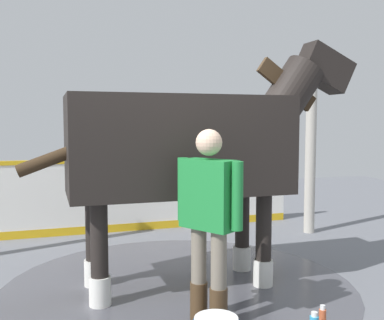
% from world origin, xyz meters
% --- Properties ---
extents(ground_plane, '(16.00, 16.00, 0.02)m').
position_xyz_m(ground_plane, '(0.00, 0.00, -0.01)').
color(ground_plane, slate).
extents(wet_patch, '(3.58, 3.58, 0.00)m').
position_xyz_m(wet_patch, '(-0.29, -0.29, 0.00)').
color(wet_patch, '#4C4C54').
rests_on(wet_patch, ground).
extents(barrier_wall, '(5.17, 0.34, 1.13)m').
position_xyz_m(barrier_wall, '(-0.16, -2.79, 0.52)').
color(barrier_wall, white).
rests_on(barrier_wall, ground).
extents(roof_post_near, '(0.16, 0.16, 2.73)m').
position_xyz_m(roof_post_near, '(-2.72, -1.98, 1.37)').
color(roof_post_near, '#B7B2A8').
rests_on(roof_post_near, ground).
extents(horse, '(3.53, 1.07, 2.54)m').
position_xyz_m(horse, '(-0.40, -0.29, 1.43)').
color(horse, black).
rests_on(horse, ground).
extents(handler, '(0.45, 0.56, 1.62)m').
position_xyz_m(handler, '(-0.33, 0.62, 0.93)').
color(handler, '#47331E').
rests_on(handler, ground).
extents(bottle_spray, '(0.06, 0.06, 0.20)m').
position_xyz_m(bottle_spray, '(-1.18, 0.97, 0.09)').
color(bottle_spray, '#CC5933').
rests_on(bottle_spray, ground).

